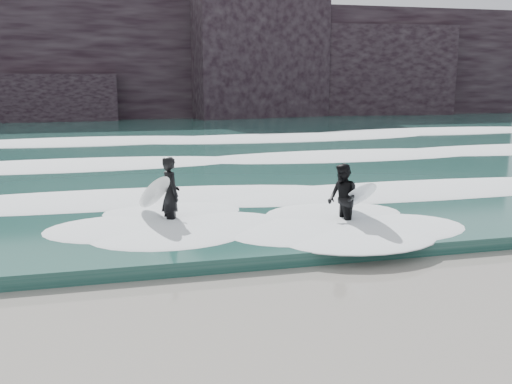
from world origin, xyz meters
TOP-DOWN VIEW (x-y plane):
  - ground at (0.00, 0.00)m, footprint 120.00×120.00m
  - sea at (0.00, 29.00)m, footprint 90.00×52.00m
  - headland at (0.00, 46.00)m, footprint 70.00×9.00m
  - foam_near at (0.00, 9.00)m, footprint 60.00×3.20m
  - foam_mid at (0.00, 16.00)m, footprint 60.00×4.00m
  - foam_far at (0.00, 25.00)m, footprint 60.00×4.80m
  - surfer_left at (-2.28, 6.47)m, footprint 1.17×2.00m
  - surfer_right at (1.85, 5.22)m, footprint 1.24×2.17m

SIDE VIEW (x-z plane):
  - ground at x=0.00m, z-range 0.00..0.00m
  - sea at x=0.00m, z-range 0.00..0.30m
  - foam_near at x=0.00m, z-range 0.30..0.50m
  - foam_mid at x=0.00m, z-range 0.30..0.54m
  - foam_far at x=0.00m, z-range 0.30..0.60m
  - surfer_right at x=1.85m, z-range 0.01..1.71m
  - surfer_left at x=-2.28m, z-range 0.01..1.86m
  - headland at x=0.00m, z-range 0.00..10.00m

